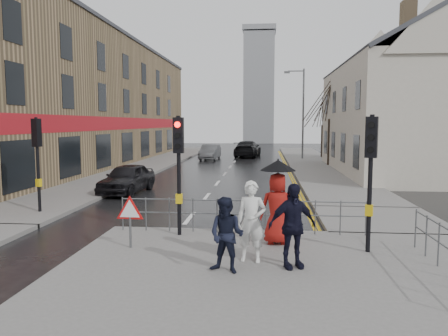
% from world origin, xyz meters
% --- Properties ---
extents(ground, '(120.00, 120.00, 0.00)m').
position_xyz_m(ground, '(0.00, 0.00, 0.00)').
color(ground, black).
rests_on(ground, ground).
extents(near_pavement, '(10.00, 9.00, 0.14)m').
position_xyz_m(near_pavement, '(3.00, -3.50, 0.07)').
color(near_pavement, '#605E5B').
rests_on(near_pavement, ground).
extents(left_pavement, '(4.00, 44.00, 0.14)m').
position_xyz_m(left_pavement, '(-6.50, 23.00, 0.07)').
color(left_pavement, '#605E5B').
rests_on(left_pavement, ground).
extents(right_pavement, '(4.00, 40.00, 0.14)m').
position_xyz_m(right_pavement, '(6.50, 25.00, 0.07)').
color(right_pavement, '#605E5B').
rests_on(right_pavement, ground).
extents(pavement_bridge_right, '(4.00, 4.20, 0.14)m').
position_xyz_m(pavement_bridge_right, '(6.50, 3.00, 0.07)').
color(pavement_bridge_right, '#605E5B').
rests_on(pavement_bridge_right, ground).
extents(building_left_terrace, '(8.00, 42.00, 10.00)m').
position_xyz_m(building_left_terrace, '(-12.00, 22.00, 5.00)').
color(building_left_terrace, '#907553').
rests_on(building_left_terrace, ground).
extents(building_right_cream, '(9.00, 16.40, 10.10)m').
position_xyz_m(building_right_cream, '(12.00, 18.00, 4.78)').
color(building_right_cream, '#B4AD9D').
rests_on(building_right_cream, ground).
extents(church_tower, '(5.00, 5.00, 18.00)m').
position_xyz_m(church_tower, '(1.50, 62.00, 9.00)').
color(church_tower, gray).
rests_on(church_tower, ground).
extents(traffic_signal_near_left, '(0.28, 0.27, 3.40)m').
position_xyz_m(traffic_signal_near_left, '(0.20, 0.20, 2.46)').
color(traffic_signal_near_left, black).
rests_on(traffic_signal_near_left, near_pavement).
extents(traffic_signal_near_right, '(0.34, 0.33, 3.40)m').
position_xyz_m(traffic_signal_near_right, '(5.20, -1.00, 2.46)').
color(traffic_signal_near_right, black).
rests_on(traffic_signal_near_right, near_pavement).
extents(traffic_signal_far_left, '(0.34, 0.33, 3.40)m').
position_xyz_m(traffic_signal_far_left, '(-5.50, 3.00, 2.46)').
color(traffic_signal_far_left, black).
rests_on(traffic_signal_far_left, left_pavement).
extents(guard_railing_front, '(7.14, 0.04, 1.00)m').
position_xyz_m(guard_railing_front, '(1.95, 0.60, 0.86)').
color(guard_railing_front, '#595B5E').
rests_on(guard_railing_front, near_pavement).
extents(warning_sign, '(0.80, 0.07, 1.35)m').
position_xyz_m(warning_sign, '(-0.80, -1.21, 1.04)').
color(warning_sign, '#595B5E').
rests_on(warning_sign, near_pavement).
extents(street_lamp, '(1.83, 0.25, 8.00)m').
position_xyz_m(street_lamp, '(5.82, 28.00, 4.71)').
color(street_lamp, '#595B5E').
rests_on(street_lamp, right_pavement).
extents(tree_near, '(2.40, 2.40, 6.58)m').
position_xyz_m(tree_near, '(7.50, 22.00, 5.14)').
color(tree_near, black).
rests_on(tree_near, right_pavement).
extents(tree_far, '(2.40, 2.40, 5.64)m').
position_xyz_m(tree_far, '(8.00, 30.00, 4.42)').
color(tree_far, black).
rests_on(tree_far, right_pavement).
extents(pedestrian_a, '(0.73, 0.53, 1.88)m').
position_xyz_m(pedestrian_a, '(2.33, -2.03, 1.08)').
color(pedestrian_a, white).
rests_on(pedestrian_a, near_pavement).
extents(pedestrian_b, '(0.95, 0.83, 1.63)m').
position_xyz_m(pedestrian_b, '(1.83, -2.83, 0.96)').
color(pedestrian_b, black).
rests_on(pedestrian_b, near_pavement).
extents(pedestrian_with_umbrella, '(0.96, 0.96, 2.24)m').
position_xyz_m(pedestrian_with_umbrella, '(2.97, -0.47, 1.31)').
color(pedestrian_with_umbrella, maroon).
rests_on(pedestrian_with_umbrella, near_pavement).
extents(pedestrian_d, '(1.20, 0.82, 1.89)m').
position_xyz_m(pedestrian_d, '(3.24, -2.37, 1.08)').
color(pedestrian_d, black).
rests_on(pedestrian_d, near_pavement).
extents(car_parked, '(2.04, 4.24, 1.40)m').
position_xyz_m(car_parked, '(-3.94, 8.28, 0.70)').
color(car_parked, black).
rests_on(car_parked, ground).
extents(car_mid, '(1.64, 4.24, 1.38)m').
position_xyz_m(car_mid, '(-2.39, 27.60, 0.69)').
color(car_mid, '#4B4D50').
rests_on(car_mid, ground).
extents(car_far, '(2.72, 5.63, 1.58)m').
position_xyz_m(car_far, '(0.90, 31.26, 0.79)').
color(car_far, black).
rests_on(car_far, ground).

